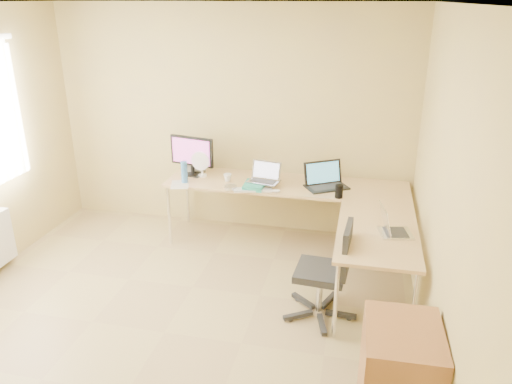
% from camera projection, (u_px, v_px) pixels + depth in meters
% --- Properties ---
extents(floor, '(4.50, 4.50, 0.00)m').
position_uv_depth(floor, '(164.00, 332.00, 4.19)').
color(floor, '#A2895B').
rests_on(floor, ground).
extents(ceiling, '(4.50, 4.50, 0.00)m').
position_uv_depth(ceiling, '(137.00, 3.00, 3.24)').
color(ceiling, white).
rests_on(ceiling, ground).
extents(wall_back, '(4.50, 0.00, 4.50)m').
position_uv_depth(wall_back, '(231.00, 121.00, 5.76)').
color(wall_back, tan).
rests_on(wall_back, ground).
extents(wall_right, '(0.00, 4.50, 4.50)m').
position_uv_depth(wall_right, '(448.00, 214.00, 3.29)').
color(wall_right, tan).
rests_on(wall_right, ground).
extents(desk_main, '(2.65, 0.70, 0.73)m').
position_uv_depth(desk_main, '(286.00, 214.00, 5.59)').
color(desk_main, tan).
rests_on(desk_main, ground).
extents(desk_return, '(0.70, 1.30, 0.73)m').
position_uv_depth(desk_return, '(374.00, 267.00, 4.49)').
color(desk_return, tan).
rests_on(desk_return, ground).
extents(monitor, '(0.56, 0.28, 0.46)m').
position_uv_depth(monitor, '(192.00, 156.00, 5.63)').
color(monitor, black).
rests_on(monitor, desk_main).
extents(book_stack, '(0.22, 0.29, 0.05)m').
position_uv_depth(book_stack, '(254.00, 185.00, 5.33)').
color(book_stack, '#238A74').
rests_on(book_stack, desk_main).
extents(laptop_center, '(0.37, 0.31, 0.21)m').
position_uv_depth(laptop_center, '(264.00, 173.00, 5.32)').
color(laptop_center, '#9EA0AD').
rests_on(laptop_center, desk_main).
extents(laptop_black, '(0.54, 0.50, 0.27)m').
position_uv_depth(laptop_black, '(327.00, 176.00, 5.28)').
color(laptop_black, black).
rests_on(laptop_black, desk_main).
extents(keyboard, '(0.42, 0.21, 0.02)m').
position_uv_depth(keyboard, '(253.00, 190.00, 5.25)').
color(keyboard, silver).
rests_on(keyboard, desk_main).
extents(mouse, '(0.09, 0.06, 0.03)m').
position_uv_depth(mouse, '(276.00, 191.00, 5.20)').
color(mouse, silver).
rests_on(mouse, desk_main).
extents(mug, '(0.10, 0.10, 0.08)m').
position_uv_depth(mug, '(228.00, 177.00, 5.51)').
color(mug, white).
rests_on(mug, desk_main).
extents(cd_stack, '(0.17, 0.17, 0.03)m').
position_uv_depth(cd_stack, '(231.00, 187.00, 5.29)').
color(cd_stack, '#B7B7BD').
rests_on(cd_stack, desk_main).
extents(water_bottle, '(0.08, 0.08, 0.25)m').
position_uv_depth(water_bottle, '(184.00, 172.00, 5.43)').
color(water_bottle, '#3B75B8').
rests_on(water_bottle, desk_main).
extents(papers, '(0.26, 0.32, 0.01)m').
position_uv_depth(papers, '(180.00, 185.00, 5.41)').
color(papers, beige).
rests_on(papers, desk_main).
extents(white_box, '(0.30, 0.26, 0.09)m').
position_uv_depth(white_box, '(195.00, 167.00, 5.85)').
color(white_box, beige).
rests_on(white_box, desk_main).
extents(desk_fan, '(0.24, 0.24, 0.28)m').
position_uv_depth(desk_fan, '(202.00, 165.00, 5.63)').
color(desk_fan, white).
rests_on(desk_fan, desk_main).
extents(black_cup, '(0.10, 0.10, 0.14)m').
position_uv_depth(black_cup, '(339.00, 191.00, 5.04)').
color(black_cup, black).
rests_on(black_cup, desk_main).
extents(laptop_return, '(0.36, 0.31, 0.21)m').
position_uv_depth(laptop_return, '(397.00, 223.00, 4.25)').
color(laptop_return, silver).
rests_on(laptop_return, desk_return).
extents(office_chair, '(0.58, 0.58, 0.91)m').
position_uv_depth(office_chair, '(321.00, 265.00, 4.25)').
color(office_chair, '#262626').
rests_on(office_chair, ground).
extents(cabinet, '(0.49, 0.59, 0.80)m').
position_uv_depth(cabinet, '(398.00, 383.00, 3.14)').
color(cabinet, olive).
rests_on(cabinet, ground).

